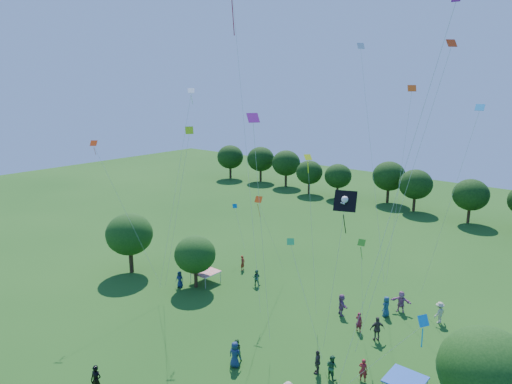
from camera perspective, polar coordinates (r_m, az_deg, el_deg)
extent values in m
cylinder|color=#422B19|center=(47.90, -15.33, -8.49)|extent=(0.43, 0.43, 2.07)
ellipsoid|color=#1C4614|center=(46.89, -15.55, -5.09)|extent=(4.60, 4.60, 4.14)
cylinder|color=#422B19|center=(43.53, -7.53, -10.70)|extent=(0.33, 0.33, 1.62)
ellipsoid|color=#1C4614|center=(42.61, -7.63, -7.72)|extent=(3.81, 3.81, 3.43)
ellipsoid|color=#1C4614|center=(28.36, 26.88, -19.32)|extent=(5.02, 5.02, 4.52)
cylinder|color=#422B19|center=(91.34, -3.21, 2.37)|extent=(0.44, 0.44, 2.15)
ellipsoid|color=#15370F|center=(90.77, -3.24, 4.40)|extent=(5.17, 5.17, 4.65)
cylinder|color=#422B19|center=(88.37, 0.58, 2.03)|extent=(0.45, 0.45, 2.17)
ellipsoid|color=#15370F|center=(87.78, 0.59, 4.14)|extent=(5.22, 5.22, 4.70)
cylinder|color=#422B19|center=(84.34, 3.75, 1.44)|extent=(0.44, 0.44, 2.15)
ellipsoid|color=#15370F|center=(83.72, 3.78, 3.63)|extent=(5.17, 5.17, 4.65)
cylinder|color=#422B19|center=(78.88, 6.63, 0.43)|extent=(0.38, 0.38, 1.87)
ellipsoid|color=#15370F|center=(78.30, 6.68, 2.46)|extent=(4.48, 4.48, 4.03)
cylinder|color=#422B19|center=(76.75, 10.13, -0.06)|extent=(0.38, 0.38, 1.84)
ellipsoid|color=#15370F|center=(76.16, 10.22, 1.99)|extent=(4.42, 4.42, 3.98)
cylinder|color=#422B19|center=(75.47, 16.13, -0.50)|extent=(0.44, 0.44, 2.14)
ellipsoid|color=#15370F|center=(74.78, 16.29, 1.93)|extent=(5.14, 5.14, 4.63)
cylinder|color=#422B19|center=(71.69, 19.14, -1.48)|extent=(0.42, 0.42, 2.03)
ellipsoid|color=#15370F|center=(71.00, 19.32, 0.92)|extent=(4.86, 4.86, 4.37)
cylinder|color=#422B19|center=(68.40, 25.02, -2.74)|extent=(0.40, 0.40, 1.96)
ellipsoid|color=#15370F|center=(67.69, 25.27, -0.31)|extent=(4.71, 4.71, 4.24)
cube|color=red|center=(44.31, -6.33, -9.88)|extent=(2.20, 2.20, 0.08)
cylinder|color=#999999|center=(44.57, -8.17, -10.50)|extent=(0.05, 0.05, 1.10)
cylinder|color=#999999|center=(43.22, -6.35, -11.23)|extent=(0.05, 0.05, 1.10)
cylinder|color=#999999|center=(45.80, -6.29, -9.76)|extent=(0.05, 0.05, 1.10)
cylinder|color=#999999|center=(44.49, -4.47, -10.44)|extent=(0.05, 0.05, 1.10)
cube|color=#1B49B5|center=(31.20, 18.17, -21.35)|extent=(2.20, 2.20, 0.08)
cylinder|color=#999999|center=(32.54, 17.07, -20.73)|extent=(0.05, 0.05, 1.10)
imported|color=black|center=(31.45, -19.36, -21.33)|extent=(0.85, 0.72, 1.93)
imported|color=#1A2A4B|center=(43.76, -9.52, -10.70)|extent=(0.86, 0.69, 1.54)
imported|color=maroon|center=(46.81, -1.68, -8.85)|extent=(0.48, 0.64, 1.56)
imported|color=#225036|center=(43.48, 0.04, -10.66)|extent=(0.87, 0.72, 1.55)
imported|color=#463C38|center=(36.08, 14.92, -16.21)|extent=(1.13, 1.15, 1.89)
imported|color=#9E5C8A|center=(40.67, 17.68, -12.91)|extent=(1.79, 0.98, 1.81)
imported|color=navy|center=(32.30, -2.66, -19.62)|extent=(0.97, 0.65, 1.80)
imported|color=maroon|center=(37.01, 12.75, -15.55)|extent=(0.61, 0.41, 1.57)
imported|color=#255832|center=(31.67, 9.44, -20.75)|extent=(0.87, 0.59, 1.63)
imported|color=#B4B090|center=(39.96, 21.96, -13.80)|extent=(0.82, 1.26, 1.78)
imported|color=#453D37|center=(31.98, 7.70, -20.29)|extent=(0.69, 1.05, 1.64)
imported|color=#834C79|center=(39.02, 10.65, -13.66)|extent=(1.65, 1.58, 1.80)
imported|color=navy|center=(39.63, 15.97, -13.60)|extent=(0.53, 0.88, 1.71)
imported|color=maroon|center=(31.84, 13.25, -20.82)|extent=(0.66, 0.51, 1.56)
imported|color=#2D622A|center=(32.82, -2.48, -19.20)|extent=(0.69, 0.91, 1.64)
cube|color=black|center=(26.61, 11.09, -1.11)|extent=(1.44, 1.11, 1.09)
cube|color=black|center=(27.03, 11.01, -3.96)|extent=(0.16, 0.27, 1.18)
sphere|color=white|center=(26.54, 11.04, -0.93)|extent=(0.40, 0.40, 0.40)
cylinder|color=white|center=(26.61, 11.01, -1.51)|extent=(0.28, 0.55, 0.35)
cylinder|color=white|center=(26.61, 11.01, -1.51)|extent=(0.28, 0.55, 0.35)
cylinder|color=beige|center=(29.40, 9.65, -11.19)|extent=(1.82, 1.29, 10.12)
cube|color=red|center=(36.28, -2.91, 21.30)|extent=(0.33, 0.60, 2.94)
cylinder|color=beige|center=(34.39, -1.17, 4.59)|extent=(4.04, 1.56, 23.87)
cube|color=#BE430B|center=(41.49, 18.91, 12.17)|extent=(0.83, 0.75, 0.54)
cylinder|color=beige|center=(41.09, 17.38, 0.22)|extent=(0.18, 2.92, 16.53)
cube|color=#D83F0B|center=(37.32, 0.31, -0.93)|extent=(0.67, 0.54, 0.46)
cube|color=#D83F0B|center=(37.61, 0.36, -2.35)|extent=(0.18, 0.26, 1.18)
cylinder|color=beige|center=(40.68, 1.97, -5.75)|extent=(1.08, 5.00, 7.73)
cube|color=#E3FC16|center=(30.14, 6.51, 4.35)|extent=(0.53, 0.57, 0.35)
cube|color=#E3FC16|center=(30.29, 6.53, 3.07)|extent=(0.10, 0.19, 0.79)
cylinder|color=beige|center=(32.92, 7.07, -6.31)|extent=(0.58, 2.62, 12.31)
cube|color=#198E41|center=(27.67, 4.34, -6.21)|extent=(0.53, 0.51, 0.33)
cylinder|color=beige|center=(29.32, 6.37, -13.71)|extent=(1.76, 1.32, 7.76)
cube|color=#1693E5|center=(23.84, 20.19, -14.87)|extent=(0.51, 0.61, 0.50)
cube|color=#1693E5|center=(24.32, 20.05, -16.76)|extent=(0.13, 0.27, 1.15)
cylinder|color=beige|center=(26.19, 14.68, -19.90)|extent=(4.55, 0.12, 6.02)
cube|color=#981985|center=(24.22, -0.36, 9.27)|extent=(0.69, 0.76, 0.48)
cylinder|color=beige|center=(27.90, 0.84, -6.73)|extent=(1.78, 3.87, 15.20)
cube|color=silver|center=(43.08, 12.97, 17.38)|extent=(0.70, 0.72, 0.53)
cylinder|color=beige|center=(41.69, 14.34, 3.15)|extent=(4.49, 1.99, 20.17)
cube|color=#0A71A4|center=(48.97, -2.67, -1.76)|extent=(0.51, 0.54, 0.41)
cylinder|color=beige|center=(49.07, -2.05, -4.53)|extent=(1.55, 0.20, 4.22)
cube|color=#C0330B|center=(27.44, 23.25, 16.74)|extent=(0.60, 0.61, 0.41)
cylinder|color=beige|center=(28.43, 17.33, -2.86)|extent=(3.88, 1.37, 19.08)
cube|color=#FF400D|center=(40.03, -19.64, 5.77)|extent=(0.68, 0.64, 0.42)
cube|color=#FF400D|center=(40.14, -19.50, 4.83)|extent=(0.08, 0.16, 0.64)
cylinder|color=beige|center=(40.15, -15.63, -3.17)|extent=(4.47, 2.75, 12.20)
cube|color=#D1FF16|center=(33.36, -8.34, 7.64)|extent=(0.55, 0.63, 0.53)
cylinder|color=beige|center=(36.85, -9.95, -3.12)|extent=(4.91, 1.00, 13.70)
cube|color=#237815|center=(32.86, 13.06, -6.17)|extent=(0.55, 0.42, 0.39)
cube|color=#237815|center=(33.18, 13.03, -7.46)|extent=(0.17, 0.22, 0.97)
cylinder|color=beige|center=(34.41, 13.11, -11.18)|extent=(0.06, 0.82, 6.18)
cube|color=#1382C4|center=(33.19, 26.19, 9.48)|extent=(0.59, 0.45, 0.40)
cylinder|color=beige|center=(36.86, 22.69, -2.54)|extent=(4.02, 4.05, 15.48)
cylinder|color=beige|center=(22.99, 15.85, -4.83)|extent=(4.53, 0.30, 20.42)
cube|color=white|center=(38.99, -8.11, 12.44)|extent=(0.66, 0.65, 0.40)
cube|color=white|center=(39.05, -8.02, 11.37)|extent=(0.06, 0.18, 0.78)
cylinder|color=beige|center=(39.25, -10.08, -0.06)|extent=(0.98, 3.53, 16.42)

